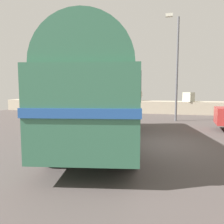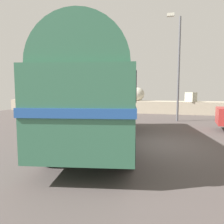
{
  "view_description": "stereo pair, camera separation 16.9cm",
  "coord_description": "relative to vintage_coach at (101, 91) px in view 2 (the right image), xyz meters",
  "views": [
    {
      "loc": [
        0.64,
        -8.34,
        2.08
      ],
      "look_at": [
        -1.84,
        1.04,
        1.11
      ],
      "focal_mm": 35.04,
      "sensor_mm": 36.0,
      "label": 1
    },
    {
      "loc": [
        0.8,
        -8.29,
        2.08
      ],
      "look_at": [
        -1.84,
        1.04,
        1.11
      ],
      "focal_mm": 35.04,
      "sensor_mm": 36.0,
      "label": 2
    }
  ],
  "objects": [
    {
      "name": "lamp_post",
      "position": [
        2.89,
        7.0,
        1.76
      ],
      "size": [
        0.87,
        0.93,
        6.79
      ],
      "color": "#5B5B60",
      "rests_on": "ground"
    },
    {
      "name": "breakwater",
      "position": [
        1.55,
        12.05,
        -1.34
      ],
      "size": [
        31.36,
        1.91,
        2.5
      ],
      "color": "#BBAD95",
      "rests_on": "ground"
    },
    {
      "name": "ground",
      "position": [
        1.89,
        0.26,
        -2.04
      ],
      "size": [
        32.0,
        26.0,
        0.02
      ],
      "color": "#4E4543"
    },
    {
      "name": "vintage_coach",
      "position": [
        0.0,
        0.0,
        0.0
      ],
      "size": [
        4.06,
        8.89,
        3.7
      ],
      "rotation": [
        0.0,
        0.0,
        0.2
      ],
      "color": "black",
      "rests_on": "ground"
    }
  ]
}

